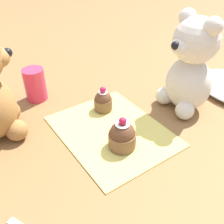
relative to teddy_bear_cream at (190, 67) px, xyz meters
name	(u,v)px	position (x,y,z in m)	size (l,w,h in m)	color
ground_plane	(112,132)	(-0.02, -0.21, -0.12)	(4.00, 4.00, 0.00)	olive
knitted_placemat	(112,131)	(-0.02, -0.21, -0.11)	(0.28, 0.22, 0.01)	#E0D166
teddy_bear_cream	(190,67)	(0.00, 0.00, 0.00)	(0.13, 0.13, 0.24)	silver
cupcake_near_cream_bear	(103,101)	(-0.11, -0.18, -0.09)	(0.05, 0.05, 0.06)	brown
cupcake_near_tan_bear	(122,136)	(0.03, -0.23, -0.08)	(0.06, 0.06, 0.07)	brown
juice_glass	(35,84)	(-0.26, -0.30, -0.07)	(0.06, 0.06, 0.09)	#DB3356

